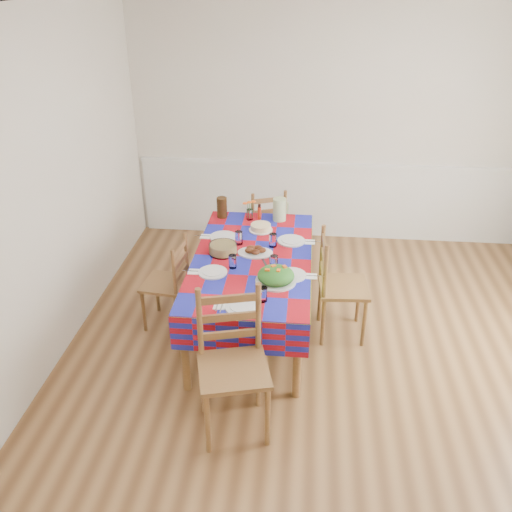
{
  "coord_description": "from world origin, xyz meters",
  "views": [
    {
      "loc": [
        -0.26,
        -3.5,
        2.9
      ],
      "look_at": [
        -0.64,
        0.3,
        0.84
      ],
      "focal_mm": 38.0,
      "sensor_mm": 36.0,
      "label": 1
    }
  ],
  "objects": [
    {
      "name": "room",
      "position": [
        0.0,
        0.0,
        1.35
      ],
      "size": [
        4.58,
        5.08,
        2.78
      ],
      "color": "brown",
      "rests_on": "ground"
    },
    {
      "name": "salad_platter",
      "position": [
        -0.47,
        0.12,
        0.78
      ],
      "size": [
        0.32,
        0.32,
        0.13
      ],
      "color": "silver",
      "rests_on": "dining_table"
    },
    {
      "name": "setting_right_near",
      "position": [
        -0.4,
        0.26,
        0.75
      ],
      "size": [
        0.44,
        0.26,
        0.11
      ],
      "rotation": [
        0.0,
        0.0,
        -1.57
      ],
      "color": "silver",
      "rests_on": "dining_table"
    },
    {
      "name": "chair_left",
      "position": [
        -1.44,
        0.5,
        0.42
      ],
      "size": [
        0.4,
        0.42,
        0.85
      ],
      "rotation": [
        0.0,
        0.0,
        -1.68
      ],
      "color": "brown",
      "rests_on": "room"
    },
    {
      "name": "serving_utensils",
      "position": [
        -0.55,
        0.41,
        0.73
      ],
      "size": [
        0.12,
        0.27,
        0.01
      ],
      "color": "black",
      "rests_on": "dining_table"
    },
    {
      "name": "setting_left_far",
      "position": [
        -0.94,
        0.81,
        0.75
      ],
      "size": [
        0.45,
        0.27,
        0.12
      ],
      "rotation": [
        0.0,
        0.0,
        1.57
      ],
      "color": "silver",
      "rests_on": "dining_table"
    },
    {
      "name": "chair_far",
      "position": [
        -0.68,
        1.68,
        0.44
      ],
      "size": [
        0.5,
        0.49,
        0.9
      ],
      "rotation": [
        0.0,
        0.0,
        3.5
      ],
      "color": "brown",
      "rests_on": "room"
    },
    {
      "name": "name_card",
      "position": [
        -0.71,
        -0.37,
        0.73
      ],
      "size": [
        0.08,
        0.03,
        0.02
      ],
      "primitive_type": "cube",
      "color": "silver",
      "rests_on": "dining_table"
    },
    {
      "name": "setting_near_head",
      "position": [
        -0.64,
        -0.23,
        0.75
      ],
      "size": [
        0.38,
        0.26,
        0.11
      ],
      "color": "silver",
      "rests_on": "dining_table"
    },
    {
      "name": "meat_platter",
      "position": [
        -0.67,
        0.57,
        0.75
      ],
      "size": [
        0.3,
        0.22,
        0.06
      ],
      "color": "silver",
      "rests_on": "dining_table"
    },
    {
      "name": "chair_right",
      "position": [
        0.05,
        0.5,
        0.48
      ],
      "size": [
        0.43,
        0.45,
        0.97
      ],
      "rotation": [
        0.0,
        0.0,
        1.63
      ],
      "color": "brown",
      "rests_on": "room"
    },
    {
      "name": "green_pitcher",
      "position": [
        -0.51,
        1.29,
        0.83
      ],
      "size": [
        0.13,
        0.13,
        0.22
      ],
      "primitive_type": "cylinder",
      "color": "#A9C58B",
      "rests_on": "dining_table"
    },
    {
      "name": "wainscot",
      "position": [
        0.0,
        2.48,
        0.49
      ],
      "size": [
        4.41,
        0.06,
        0.92
      ],
      "color": "white",
      "rests_on": "room"
    },
    {
      "name": "pasta_bowl",
      "position": [
        -0.95,
        0.55,
        0.77
      ],
      "size": [
        0.24,
        0.24,
        0.09
      ],
      "color": "white",
      "rests_on": "dining_table"
    },
    {
      "name": "chair_near",
      "position": [
        -0.7,
        -0.66,
        0.52
      ],
      "size": [
        0.56,
        0.55,
        1.05
      ],
      "rotation": [
        0.0,
        0.0,
        0.26
      ],
      "color": "brown",
      "rests_on": "room"
    },
    {
      "name": "setting_left_near",
      "position": [
        -0.93,
        0.24,
        0.75
      ],
      "size": [
        0.43,
        0.25,
        0.11
      ],
      "rotation": [
        0.0,
        0.0,
        1.57
      ],
      "color": "silver",
      "rests_on": "dining_table"
    },
    {
      "name": "hot_sauce",
      "position": [
        -0.71,
        1.29,
        0.8
      ],
      "size": [
        0.04,
        0.04,
        0.15
      ],
      "primitive_type": "cylinder",
      "color": "red",
      "rests_on": "dining_table"
    },
    {
      "name": "tea_pitcher",
      "position": [
        -1.07,
        1.3,
        0.83
      ],
      "size": [
        0.1,
        0.1,
        0.2
      ],
      "primitive_type": "cylinder",
      "color": "black",
      "rests_on": "dining_table"
    },
    {
      "name": "flower_vase",
      "position": [
        -0.8,
        1.27,
        0.81
      ],
      "size": [
        0.13,
        0.1,
        0.2
      ],
      "color": "white",
      "rests_on": "dining_table"
    },
    {
      "name": "setting_right_far",
      "position": [
        -0.43,
        0.79,
        0.75
      ],
      "size": [
        0.47,
        0.27,
        0.12
      ],
      "rotation": [
        0.0,
        0.0,
        -1.57
      ],
      "color": "silver",
      "rests_on": "dining_table"
    },
    {
      "name": "cake",
      "position": [
        -0.67,
        1.03,
        0.75
      ],
      "size": [
        0.22,
        0.22,
        0.06
      ],
      "color": "silver",
      "rests_on": "dining_table"
    },
    {
      "name": "dining_table",
      "position": [
        -0.69,
        0.51,
        0.65
      ],
      "size": [
        1.0,
        1.86,
        0.72
      ],
      "color": "brown",
      "rests_on": "room"
    }
  ]
}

